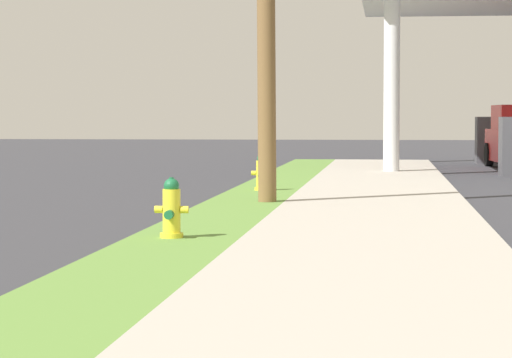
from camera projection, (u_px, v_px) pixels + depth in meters
fire_hydrant_second at (171, 211)px, 14.36m from camera, size 0.42×0.38×0.74m
fire_hydrant_third at (262, 174)px, 23.59m from camera, size 0.42×0.37×0.74m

